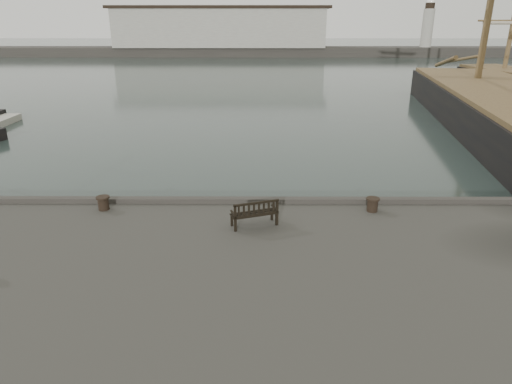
{
  "coord_description": "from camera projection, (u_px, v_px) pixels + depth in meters",
  "views": [
    {
      "loc": [
        0.52,
        -15.31,
        7.7
      ],
      "look_at": [
        0.45,
        -0.5,
        2.1
      ],
      "focal_mm": 32.0,
      "sensor_mm": 36.0,
      "label": 1
    }
  ],
  "objects": [
    {
      "name": "bollard_left",
      "position": [
        103.0,
        203.0,
        15.67
      ],
      "size": [
        0.57,
        0.57,
        0.48
      ],
      "primitive_type": "cylinder",
      "rotation": [
        0.0,
        0.0,
        -0.31
      ],
      "color": "black",
      "rests_on": "quay"
    },
    {
      "name": "bench",
      "position": [
        254.0,
        218.0,
        14.43
      ],
      "size": [
        1.57,
        0.98,
        0.85
      ],
      "rotation": [
        0.0,
        0.0,
        0.34
      ],
      "color": "black",
      "rests_on": "quay"
    },
    {
      "name": "breakwater",
      "position": [
        235.0,
        36.0,
        101.6
      ],
      "size": [
        140.0,
        9.5,
        12.2
      ],
      "color": "#383530",
      "rests_on": "ground"
    },
    {
      "name": "ground",
      "position": [
        244.0,
        240.0,
        17.05
      ],
      "size": [
        400.0,
        400.0,
        0.0
      ],
      "primitive_type": "plane",
      "color": "black",
      "rests_on": "ground"
    },
    {
      "name": "bollard_right",
      "position": [
        372.0,
        205.0,
        15.55
      ],
      "size": [
        0.55,
        0.55,
        0.48
      ],
      "primitive_type": "cylinder",
      "rotation": [
        0.0,
        0.0,
        0.25
      ],
      "color": "black",
      "rests_on": "quay"
    }
  ]
}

